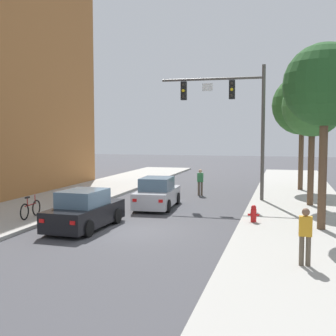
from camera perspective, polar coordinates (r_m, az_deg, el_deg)
name	(u,v)px	position (r m, az deg, el deg)	size (l,w,h in m)	color
ground_plane	(133,230)	(17.69, -4.54, -8.12)	(120.00, 120.00, 0.00)	#424247
sidewalk_right	(303,239)	(16.72, 17.23, -8.80)	(5.00, 60.00, 0.15)	#A8A59E
traffic_signal_mast	(234,108)	(25.02, 8.57, 7.77)	(5.89, 0.38, 7.50)	#514C47
car_lead_silver	(157,194)	(22.81, -1.40, -3.41)	(2.03, 4.33, 1.60)	#B7B7BC
car_following_black	(85,211)	(18.14, -10.82, -5.54)	(1.98, 4.31, 1.60)	black
pedestrian_crossing_road	(200,181)	(27.37, 4.24, -1.69)	(0.36, 0.22, 1.64)	brown
pedestrian_sidewalk_right_walker	(305,234)	(12.95, 17.49, -8.20)	(0.36, 0.22, 1.64)	brown
bicycle_leaning	(31,209)	(20.28, -17.51, -5.13)	(0.19, 1.77, 0.98)	black
fire_hydrant	(254,214)	(18.81, 11.11, -5.86)	(0.48, 0.24, 0.72)	red
street_tree_nearest	(325,86)	(17.91, 19.82, 10.06)	(3.16, 3.16, 7.16)	brown
street_tree_second	(312,107)	(23.76, 18.34, 7.52)	(3.09, 3.09, 6.65)	brown
street_tree_third	(302,105)	(30.18, 17.12, 7.82)	(3.90, 3.90, 7.53)	brown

